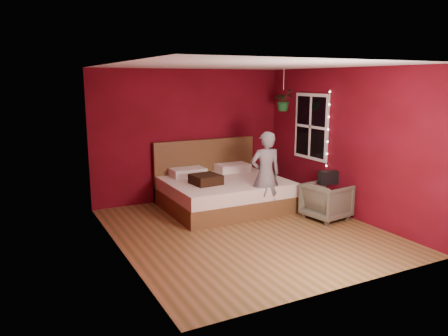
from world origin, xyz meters
TOP-DOWN VIEW (x-y plane):
  - floor at (0.00, 0.00)m, footprint 4.50×4.50m
  - room_walls at (0.00, 0.00)m, footprint 4.04×4.54m
  - window at (1.97, 0.90)m, footprint 0.05×0.97m
  - fairy_lights at (1.94, 0.37)m, footprint 0.04×0.04m
  - bed at (0.29, 1.37)m, footprint 2.19×1.86m
  - person at (0.69, 0.50)m, footprint 0.61×0.45m
  - armchair at (1.56, -0.12)m, footprint 0.79×0.77m
  - handbag at (1.54, -0.15)m, footprint 0.35×0.24m
  - throw_pillow at (-0.17, 1.13)m, footprint 0.52×0.52m
  - hanging_plant at (1.58, 1.30)m, footprint 0.46×0.43m

SIDE VIEW (x-z plane):
  - floor at x=0.00m, z-range 0.00..0.00m
  - bed at x=0.29m, z-range -0.29..0.92m
  - armchair at x=1.56m, z-range 0.00..0.63m
  - throw_pillow at x=-0.17m, z-range 0.55..0.72m
  - handbag at x=1.54m, z-range 0.63..0.86m
  - person at x=0.69m, z-range 0.00..1.52m
  - fairy_lights at x=1.94m, z-range 0.77..2.22m
  - window at x=1.97m, z-range 0.87..2.14m
  - room_walls at x=0.00m, z-range 0.37..2.99m
  - hanging_plant at x=1.58m, z-range 1.59..2.40m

